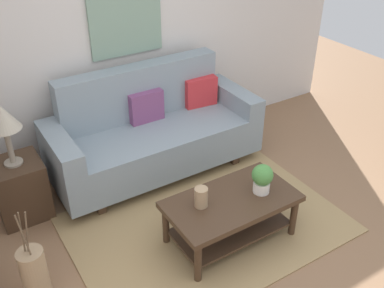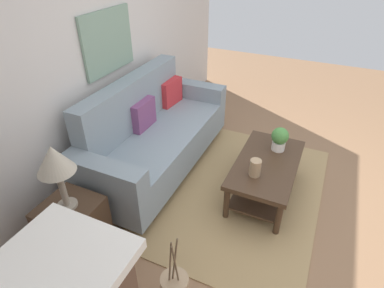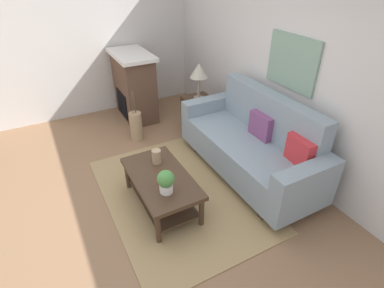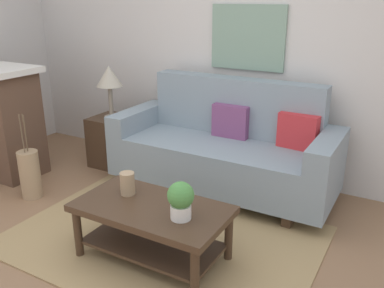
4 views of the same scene
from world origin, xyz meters
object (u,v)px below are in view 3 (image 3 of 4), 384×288
tabletop_vase (157,157)px  potted_plant_tabletop (166,181)px  fireplace (134,86)px  floor_vase (136,126)px  throw_pillow_plum (261,126)px  side_table (198,114)px  couch (251,145)px  table_lamp (199,72)px  coffee_table (161,184)px  throw_pillow_crimson (300,151)px  framed_painting (292,62)px

tabletop_vase → potted_plant_tabletop: size_ratio=0.66×
fireplace → floor_vase: fireplace is taller
throw_pillow_plum → floor_vase: (-1.53, -1.18, -0.45)m
potted_plant_tabletop → side_table: bearing=141.8°
couch → floor_vase: size_ratio=4.63×
couch → table_lamp: size_ratio=3.77×
coffee_table → fireplace: (-2.36, 0.52, 0.27)m
throw_pillow_plum → floor_vase: bearing=-142.4°
couch → throw_pillow_crimson: size_ratio=5.97×
side_table → fireplace: fireplace is taller
couch → side_table: size_ratio=3.84×
throw_pillow_crimson → floor_vase: bearing=-151.8°
coffee_table → table_lamp: table_lamp is taller
coffee_table → tabletop_vase: (-0.26, 0.06, 0.20)m
side_table → table_lamp: 0.71m
framed_painting → coffee_table: bearing=-88.5°
side_table → fireplace: bearing=-141.0°
coffee_table → floor_vase: (-1.58, 0.25, -0.08)m
fireplace → framed_painting: size_ratio=1.52×
throw_pillow_crimson → framed_painting: size_ratio=0.47×
couch → potted_plant_tabletop: (0.32, -1.35, 0.14)m
tabletop_vase → framed_painting: (0.21, 1.70, 0.93)m
throw_pillow_plum → tabletop_vase: throw_pillow_plum is taller
potted_plant_tabletop → side_table: size_ratio=0.47×
throw_pillow_crimson → table_lamp: table_lamp is taller
side_table → framed_painting: bearing=19.5°
couch → framed_painting: 1.12m
coffee_table → floor_vase: size_ratio=2.37×
couch → coffee_table: couch is taller
couch → coffee_table: size_ratio=1.95×
throw_pillow_plum → table_lamp: size_ratio=0.63×
throw_pillow_plum → fireplace: (-2.31, -0.91, -0.09)m
floor_vase → couch: bearing=34.5°
couch → coffee_table: 1.31m
throw_pillow_plum → floor_vase: 1.99m
side_table → floor_vase: size_ratio=1.21×
couch → side_table: bearing=-179.2°
couch → floor_vase: bearing=-145.5°
table_lamp → floor_vase: bearing=-98.8°
throw_pillow_crimson → framed_painting: bearing=152.8°
side_table → framed_painting: framed_painting is taller
throw_pillow_crimson → tabletop_vase: throw_pillow_crimson is taller
throw_pillow_plum → fireplace: fireplace is taller
throw_pillow_crimson → side_table: size_ratio=0.64×
table_lamp → coffee_table: bearing=-42.1°
side_table → table_lamp: size_ratio=0.98×
couch → throw_pillow_plum: 0.28m
couch → fireplace: 2.44m
potted_plant_tabletop → framed_painting: framed_painting is taller
table_lamp → framed_painting: framed_painting is taller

